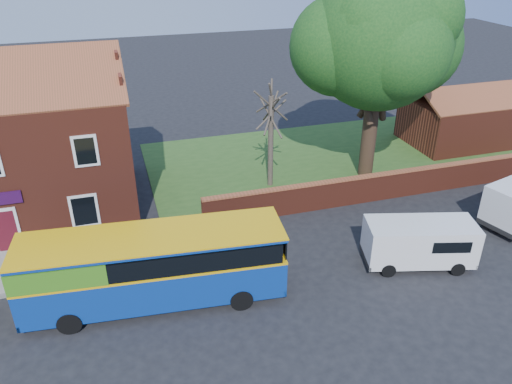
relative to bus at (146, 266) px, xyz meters
name	(u,v)px	position (x,y,z in m)	size (l,w,h in m)	color
ground	(188,328)	(1.21, -2.00, -1.76)	(120.00, 120.00, 0.00)	black
pavement	(7,272)	(-5.79, 3.75, -1.70)	(18.00, 3.50, 0.12)	gray
kerb	(1,296)	(-5.79, 2.00, -1.69)	(18.00, 0.15, 0.14)	slate
grass_strip	(347,156)	(14.21, 11.00, -1.74)	(26.00, 12.00, 0.04)	#426B28
shop_building	(6,152)	(-5.81, 9.50, 1.66)	(12.30, 8.13, 10.50)	maroon
boundary_wall	(396,184)	(14.21, 5.00, -0.94)	(22.00, 0.38, 1.60)	maroon
outbuilding	(466,120)	(23.21, 11.00, -0.15)	(8.20, 5.06, 4.17)	maroon
bus	(146,266)	(0.00, 0.00, 0.00)	(10.35, 3.50, 3.09)	navy
van_near	(420,242)	(11.79, -0.90, -0.59)	(5.07, 3.07, 2.08)	white
large_tree	(379,42)	(14.09, 8.32, 6.17)	(9.92, 7.85, 12.11)	black
bare_tree	(271,137)	(7.96, 8.45, 1.27)	(2.21, 2.64, 5.91)	#4C4238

